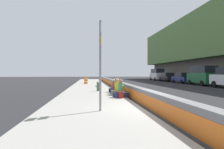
# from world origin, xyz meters

# --- Properties ---
(ground_plane) EXTENTS (160.00, 160.00, 0.00)m
(ground_plane) POSITION_xyz_m (0.00, 0.00, 0.00)
(ground_plane) COLOR #232326
(ground_plane) RESTS_ON ground
(sidewalk_strip) EXTENTS (80.00, 4.40, 0.14)m
(sidewalk_strip) POSITION_xyz_m (0.00, 2.65, 0.07)
(sidewalk_strip) COLOR gray
(sidewalk_strip) RESTS_ON ground_plane
(jersey_barrier) EXTENTS (76.00, 0.45, 0.85)m
(jersey_barrier) POSITION_xyz_m (0.00, 0.00, 0.42)
(jersey_barrier) COLOR slate
(jersey_barrier) RESTS_ON ground_plane
(route_sign_post) EXTENTS (0.44, 0.09, 3.60)m
(route_sign_post) POSITION_xyz_m (-0.43, 2.32, 2.21)
(route_sign_post) COLOR gray
(route_sign_post) RESTS_ON sidewalk_strip
(fire_hydrant) EXTENTS (0.26, 0.46, 0.88)m
(fire_hydrant) POSITION_xyz_m (8.34, 2.03, 0.59)
(fire_hydrant) COLOR #47663D
(fire_hydrant) RESTS_ON sidewalk_strip
(seated_person_foreground) EXTENTS (0.91, 0.98, 1.12)m
(seated_person_foreground) POSITION_xyz_m (3.90, 0.81, 0.49)
(seated_person_foreground) COLOR #23284C
(seated_person_foreground) RESTS_ON sidewalk_strip
(seated_person_middle) EXTENTS (0.72, 0.82, 1.13)m
(seated_person_middle) POSITION_xyz_m (5.19, 0.82, 0.49)
(seated_person_middle) COLOR #706651
(seated_person_middle) RESTS_ON sidewalk_strip
(seated_person_rear) EXTENTS (0.80, 0.91, 1.13)m
(seated_person_rear) POSITION_xyz_m (6.20, 0.74, 0.49)
(seated_person_rear) COLOR #23284C
(seated_person_rear) RESTS_ON sidewalk_strip
(seated_person_far) EXTENTS (0.78, 0.87, 1.04)m
(seated_person_far) POSITION_xyz_m (7.29, 0.79, 0.47)
(seated_person_far) COLOR black
(seated_person_far) RESTS_ON sidewalk_strip
(backpack) EXTENTS (0.32, 0.28, 0.40)m
(backpack) POSITION_xyz_m (3.43, 0.89, 0.33)
(backpack) COLOR maroon
(backpack) RESTS_ON sidewalk_strip
(construction_barrel) EXTENTS (0.54, 0.54, 0.95)m
(construction_barrel) POSITION_xyz_m (19.45, 3.22, 0.62)
(construction_barrel) COLOR orange
(construction_barrel) RESTS_ON sidewalk_strip
(parked_car_fourth) EXTENTS (5.17, 2.25, 2.56)m
(parked_car_fourth) POSITION_xyz_m (16.57, -12.25, 1.35)
(parked_car_fourth) COLOR #145128
(parked_car_fourth) RESTS_ON ground_plane
(parked_car_midline) EXTENTS (4.50, 1.95, 1.71)m
(parked_car_midline) POSITION_xyz_m (22.07, -12.17, 0.86)
(parked_car_midline) COLOR navy
(parked_car_midline) RESTS_ON ground_plane
(parked_car_far) EXTENTS (4.52, 1.99, 1.71)m
(parked_car_far) POSITION_xyz_m (28.56, -12.27, 0.86)
(parked_car_far) COLOR black
(parked_car_far) RESTS_ON ground_plane
(parked_car_farther) EXTENTS (5.14, 2.19, 2.56)m
(parked_car_farther) POSITION_xyz_m (34.01, -12.12, 1.35)
(parked_car_farther) COLOR silver
(parked_car_farther) RESTS_ON ground_plane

